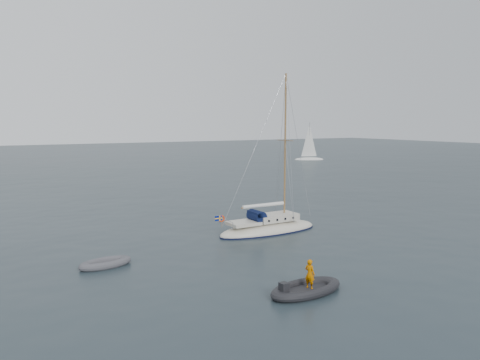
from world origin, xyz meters
TOP-DOWN VIEW (x-y plane):
  - ground at (0.00, 0.00)m, footprint 300.00×300.00m
  - sailboat at (1.97, 1.15)m, footprint 8.47×2.54m
  - dinghy at (-10.48, -1.21)m, footprint 3.03×1.37m
  - rib at (-3.25, -10.06)m, footprint 4.08×1.85m
  - distant_yacht_b at (45.15, 51.43)m, footprint 6.32×3.37m

SIDE VIEW (x-z plane):
  - ground at x=0.00m, z-range 0.00..0.00m
  - dinghy at x=-10.48m, z-range -0.03..0.41m
  - rib at x=-3.25m, z-range -0.56..1.07m
  - sailboat at x=1.97m, z-range -5.12..6.94m
  - distant_yacht_b at x=45.15m, z-range -0.61..7.76m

